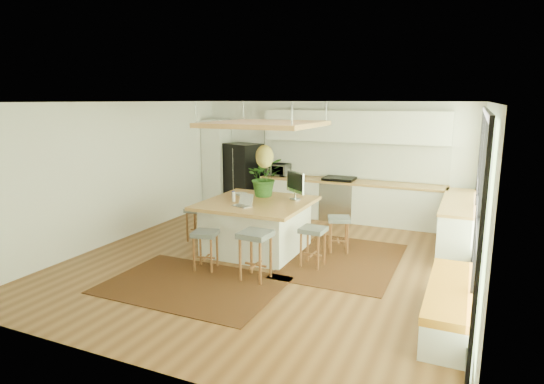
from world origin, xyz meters
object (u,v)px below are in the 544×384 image
at_px(fridge, 243,173).
at_px(stool_near_right, 256,257).
at_px(monitor, 295,186).
at_px(microwave, 278,168).
at_px(stool_right_back, 339,233).
at_px(stool_right_front, 313,246).
at_px(stool_left_side, 198,223).
at_px(island_plant, 265,181).
at_px(laptop, 242,200).
at_px(stool_near_left, 206,249).
at_px(island, 257,226).

relative_size(fridge, stool_near_right, 2.17).
bearing_deg(stool_near_right, monitor, 90.17).
bearing_deg(microwave, stool_right_back, -43.49).
bearing_deg(stool_right_back, fridge, 144.25).
bearing_deg(stool_right_front, fridge, 133.02).
height_order(stool_left_side, island_plant, island_plant).
distance_m(laptop, island_plant, 0.95).
bearing_deg(stool_left_side, monitor, 9.99).
height_order(stool_near_left, laptop, laptop).
xyz_separation_m(fridge, monitor, (2.31, -2.36, 0.26)).
height_order(island, monitor, monitor).
bearing_deg(stool_right_back, stool_right_front, -101.75).
xyz_separation_m(stool_right_back, laptop, (-1.46, -0.99, 0.70)).
height_order(stool_near_left, stool_right_front, stool_right_front).
bearing_deg(island, laptop, -98.53).
bearing_deg(stool_near_left, microwave, 96.12).
bearing_deg(microwave, fridge, -176.21).
height_order(fridge, monitor, fridge).
bearing_deg(laptop, stool_left_side, 175.70).
relative_size(fridge, island, 0.90).
relative_size(island, stool_left_side, 2.80).
xyz_separation_m(fridge, island_plant, (1.67, -2.31, 0.30)).
bearing_deg(stool_near_left, stool_near_right, -3.26).
bearing_deg(stool_near_left, fridge, 109.08).
distance_m(stool_near_left, stool_left_side, 1.63).
height_order(stool_right_front, microwave, microwave).
height_order(fridge, island, fridge).
relative_size(island, stool_near_right, 2.41).
bearing_deg(microwave, laptop, -74.96).
height_order(stool_near_right, stool_right_back, stool_near_right).
distance_m(stool_near_right, stool_right_front, 1.09).
bearing_deg(fridge, stool_left_side, -61.92).
relative_size(stool_near_left, microwave, 1.22).
xyz_separation_m(stool_right_front, stool_left_side, (-2.55, 0.44, 0.00)).
height_order(stool_right_front, stool_right_back, stool_right_front).
bearing_deg(monitor, stool_left_side, -132.18).
xyz_separation_m(stool_right_front, island_plant, (-1.26, 0.83, 0.87)).
distance_m(stool_right_front, stool_left_side, 2.59).
relative_size(stool_near_right, stool_right_front, 1.14).
relative_size(stool_near_right, stool_right_back, 1.17).
xyz_separation_m(stool_near_left, monitor, (0.93, 1.62, 0.83)).
bearing_deg(fridge, stool_right_front, -26.94).
distance_m(stool_right_back, laptop, 1.90).
bearing_deg(island_plant, stool_left_side, -163.05).
xyz_separation_m(stool_right_front, laptop, (-1.27, -0.10, 0.70)).
relative_size(laptop, microwave, 0.62).
bearing_deg(monitor, island_plant, -146.89).
xyz_separation_m(island, stool_right_front, (1.20, -0.35, -0.11)).
distance_m(stool_near_right, monitor, 1.87).
relative_size(stool_left_side, monitor, 1.15).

